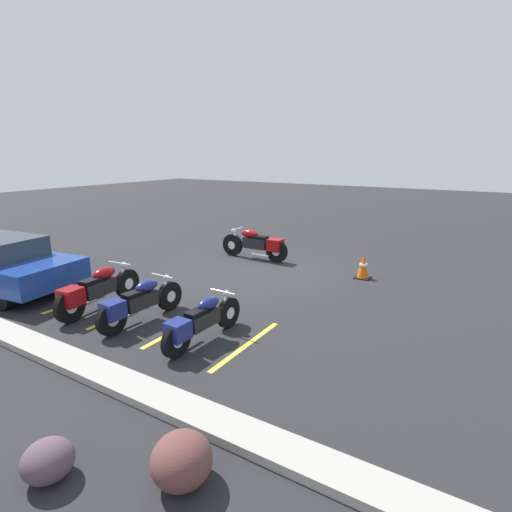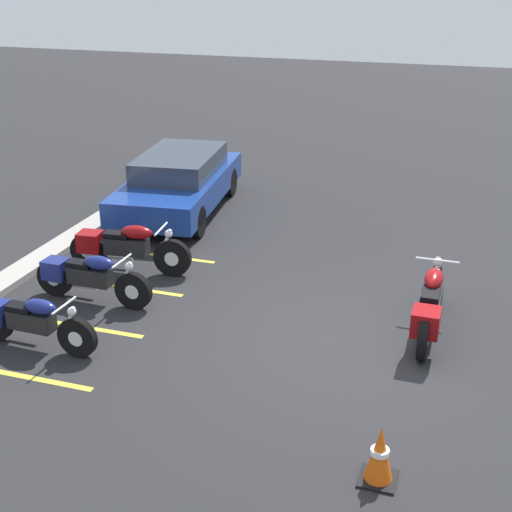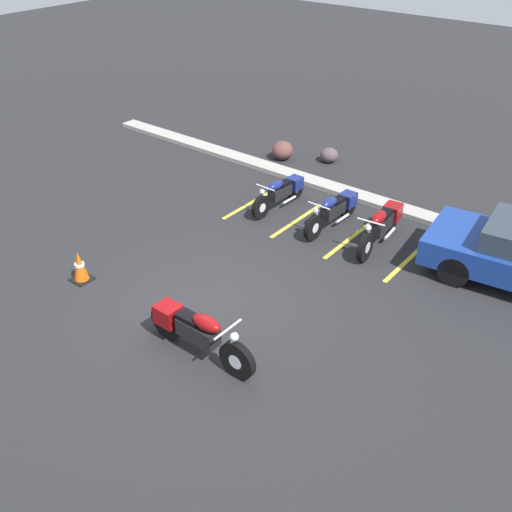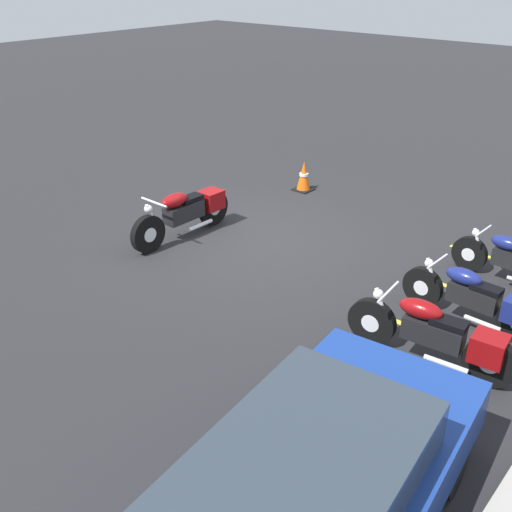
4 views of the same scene
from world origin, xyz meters
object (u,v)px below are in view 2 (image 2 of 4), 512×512
Objects in this scene: parked_bike_0 at (28,320)px; parked_bike_1 at (87,276)px; traffic_cone at (380,456)px; motorcycle_maroon_featured at (430,305)px; parked_bike_2 at (123,247)px; car_blue at (179,182)px.

parked_bike_1 reaches higher than parked_bike_0.
parked_bike_1 is 3.11× the size of traffic_cone.
motorcycle_maroon_featured is 3.40m from traffic_cone.
parked_bike_2 is 0.50× the size of car_blue.
car_blue is (4.51, 0.36, 0.25)m from parked_bike_1.
car_blue is (6.06, 0.34, 0.27)m from parked_bike_0.
parked_bike_2 is 3.34× the size of traffic_cone.
traffic_cone is at bearing 177.24° from motorcycle_maroon_featured.
car_blue is (3.96, 5.69, 0.19)m from motorcycle_maroon_featured.
parked_bike_0 is at bearing -96.40° from parked_bike_2.
car_blue is at bearing 36.81° from traffic_cone.
parked_bike_2 is 6.57m from traffic_cone.
traffic_cone is (-2.85, -5.14, -0.12)m from parked_bike_1.
parked_bike_1 is 5.88m from traffic_cone.
parked_bike_1 is 0.46× the size of car_blue.
car_blue is at bearing 90.56° from parked_bike_2.
parked_bike_1 is at bearing 96.20° from motorcycle_maroon_featured.
parked_bike_2 is at bearing -0.08° from car_blue.
parked_bike_1 is 0.93× the size of parked_bike_2.
parked_bike_0 is 2.80m from parked_bike_2.
parked_bike_0 reaches higher than traffic_cone.
parked_bike_2 is (2.80, -0.03, 0.05)m from parked_bike_0.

